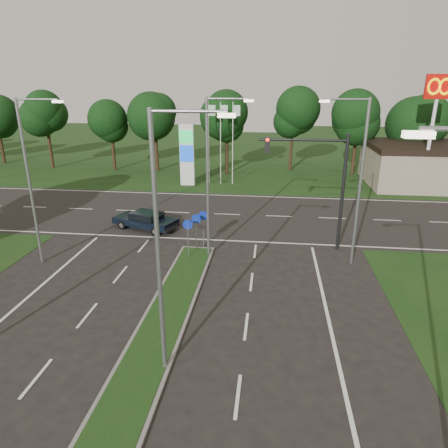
# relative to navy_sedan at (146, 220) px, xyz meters

# --- Properties ---
(verge_far) EXTENTS (160.00, 50.00, 0.02)m
(verge_far) POSITION_rel_navy_sedan_xyz_m (4.28, 34.91, -0.66)
(verge_far) COLOR black
(verge_far) RESTS_ON ground
(cross_road) EXTENTS (160.00, 12.00, 0.02)m
(cross_road) POSITION_rel_navy_sedan_xyz_m (4.28, 3.91, -0.66)
(cross_road) COLOR black
(cross_road) RESTS_ON ground
(median_kerb) EXTENTS (2.00, 26.00, 0.12)m
(median_kerb) POSITION_rel_navy_sedan_xyz_m (4.28, -16.09, -0.60)
(median_kerb) COLOR slate
(median_kerb) RESTS_ON ground
(streetlight_median_near) EXTENTS (2.53, 0.22, 9.00)m
(streetlight_median_near) POSITION_rel_navy_sedan_xyz_m (5.28, -14.09, 4.42)
(streetlight_median_near) COLOR gray
(streetlight_median_near) RESTS_ON ground
(streetlight_median_far) EXTENTS (2.53, 0.22, 9.00)m
(streetlight_median_far) POSITION_rel_navy_sedan_xyz_m (5.28, -4.09, 4.42)
(streetlight_median_far) COLOR gray
(streetlight_median_far) RESTS_ON ground
(streetlight_left_far) EXTENTS (2.53, 0.22, 9.00)m
(streetlight_left_far) POSITION_rel_navy_sedan_xyz_m (-4.02, -6.09, 4.42)
(streetlight_left_far) COLOR gray
(streetlight_left_far) RESTS_ON ground
(streetlight_right_far) EXTENTS (2.53, 0.22, 9.00)m
(streetlight_right_far) POSITION_rel_navy_sedan_xyz_m (13.08, -4.09, 4.42)
(streetlight_right_far) COLOR gray
(streetlight_right_far) RESTS_ON ground
(traffic_signal) EXTENTS (5.10, 0.42, 7.00)m
(traffic_signal) POSITION_rel_navy_sedan_xyz_m (11.47, -2.10, 4.00)
(traffic_signal) COLOR black
(traffic_signal) RESTS_ON ground
(median_signs) EXTENTS (1.16, 1.76, 2.38)m
(median_signs) POSITION_rel_navy_sedan_xyz_m (4.28, -3.69, 1.06)
(median_signs) COLOR gray
(median_signs) RESTS_ON ground
(gas_pylon) EXTENTS (5.80, 1.26, 8.00)m
(gas_pylon) POSITION_rel_navy_sedan_xyz_m (0.49, 12.96, 2.54)
(gas_pylon) COLOR silver
(gas_pylon) RESTS_ON ground
(mcdonalds_sign) EXTENTS (2.20, 0.47, 10.40)m
(mcdonalds_sign) POSITION_rel_navy_sedan_xyz_m (22.28, 11.88, 7.33)
(mcdonalds_sign) COLOR silver
(mcdonalds_sign) RESTS_ON ground
(treeline_far) EXTENTS (6.00, 6.00, 9.90)m
(treeline_far) POSITION_rel_navy_sedan_xyz_m (4.38, 19.84, 6.17)
(treeline_far) COLOR black
(treeline_far) RESTS_ON ground
(navy_sedan) EXTENTS (4.80, 3.24, 1.22)m
(navy_sedan) POSITION_rel_navy_sedan_xyz_m (0.00, 0.00, 0.00)
(navy_sedan) COLOR black
(navy_sedan) RESTS_ON ground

